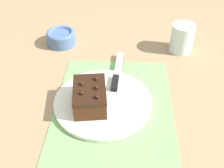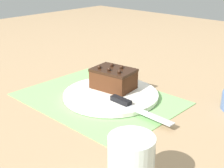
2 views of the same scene
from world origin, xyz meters
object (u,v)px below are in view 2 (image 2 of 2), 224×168
chocolate_cake (113,78)px  drinking_glass (131,163)px  serving_knife (130,105)px  cake_plate (111,95)px

chocolate_cake → drinking_glass: 0.44m
serving_knife → drinking_glass: size_ratio=2.03×
drinking_glass → chocolate_cake: bearing=-42.8°
cake_plate → drinking_glass: bearing=138.6°
chocolate_cake → drinking_glass: drinking_glass is taller
chocolate_cake → serving_knife: chocolate_cake is taller
chocolate_cake → serving_knife: (-0.13, 0.07, -0.03)m
chocolate_cake → drinking_glass: (-0.32, 0.30, 0.00)m
drinking_glass → serving_knife: bearing=-49.4°
cake_plate → drinking_glass: (-0.30, 0.27, 0.04)m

